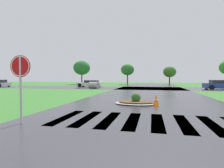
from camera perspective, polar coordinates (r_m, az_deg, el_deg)
name	(u,v)px	position (r m, az deg, el deg)	size (l,w,h in m)	color
asphalt_roadway	(148,100)	(12.97, 11.48, -5.14)	(9.82, 80.00, 0.01)	#35353A
asphalt_cross_road	(150,88)	(28.05, 12.12, -1.32)	(90.00, 8.84, 0.01)	#35353A
crosswalk_stripes	(145,121)	(6.85, 10.40, -11.55)	(6.75, 2.84, 0.01)	white
stop_sign	(20,73)	(6.96, -27.14, 3.11)	(0.76, 0.08, 2.38)	#B2B5BA
median_island	(136,102)	(11.03, 7.65, -5.62)	(2.55, 1.73, 0.68)	#9E9B93
car_silver_hatch	(220,85)	(28.75, 31.07, -0.25)	(4.22, 2.33, 1.30)	navy
car_blue_compact	(90,84)	(31.95, -7.06, 0.11)	(4.41, 1.99, 1.16)	silver
drainage_pipe_stack	(94,85)	(27.40, -5.78, -0.35)	(1.70, 1.33, 0.98)	#9E9B93
traffic_cone	(156,101)	(10.57, 13.83, -5.13)	(0.40, 0.40, 0.63)	orange
background_treeline	(167,68)	(42.37, 17.00, 4.81)	(46.47, 5.27, 5.80)	#4C3823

